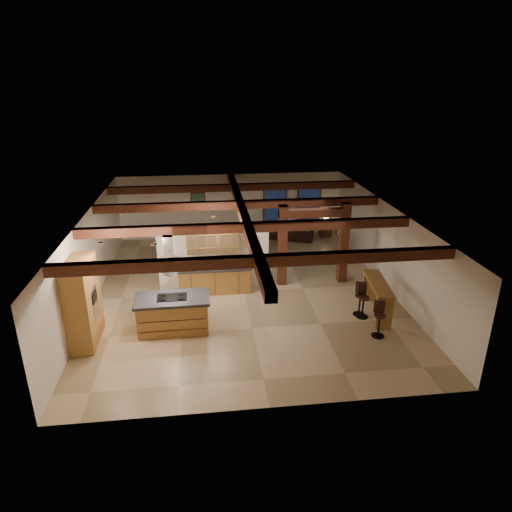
{
  "coord_description": "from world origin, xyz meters",
  "views": [
    {
      "loc": [
        -1.3,
        -14.19,
        6.93
      ],
      "look_at": [
        0.47,
        0.5,
        1.11
      ],
      "focal_mm": 32.0,
      "sensor_mm": 36.0,
      "label": 1
    }
  ],
  "objects": [
    {
      "name": "bar_counter",
      "position": [
        3.94,
        -2.08,
        0.73
      ],
      "size": [
        0.78,
        2.11,
        1.08
      ],
      "color": "olive",
      "rests_on": "ground"
    },
    {
      "name": "bar_stool_b",
      "position": [
        3.41,
        -2.03,
        0.54
      ],
      "size": [
        0.39,
        0.4,
        1.06
      ],
      "color": "black",
      "rests_on": "ground"
    },
    {
      "name": "pantry_cabinet",
      "position": [
        -4.67,
        -2.6,
        1.2
      ],
      "size": [
        0.67,
        1.6,
        2.4
      ],
      "color": "olive",
      "rests_on": "ground"
    },
    {
      "name": "upper_display_cabinet",
      "position": [
        -1.0,
        0.31,
        1.85
      ],
      "size": [
        1.8,
        0.36,
        0.95
      ],
      "color": "olive",
      "rests_on": "partition_wall"
    },
    {
      "name": "dining_table",
      "position": [
        -0.38,
        2.31,
        0.31
      ],
      "size": [
        2.0,
        1.56,
        0.62
      ],
      "primitive_type": "imported",
      "rotation": [
        0.0,
        0.0,
        -0.38
      ],
      "color": "#37170D",
      "rests_on": "ground"
    },
    {
      "name": "sofa",
      "position": [
        2.66,
        5.23,
        0.3
      ],
      "size": [
        2.18,
        1.48,
        0.59
      ],
      "primitive_type": "imported",
      "rotation": [
        0.0,
        0.0,
        2.77
      ],
      "color": "black",
      "rests_on": "ground"
    },
    {
      "name": "table_lamp",
      "position": [
        4.31,
        5.4,
        0.83
      ],
      "size": [
        0.28,
        0.28,
        0.32
      ],
      "color": "black",
      "rests_on": "side_table"
    },
    {
      "name": "side_table",
      "position": [
        4.31,
        5.4,
        0.3
      ],
      "size": [
        0.52,
        0.52,
        0.6
      ],
      "primitive_type": "cube",
      "rotation": [
        0.0,
        0.0,
        0.08
      ],
      "color": "#3F170F",
      "rests_on": "ground"
    },
    {
      "name": "back_windows",
      "position": [
        2.8,
        5.93,
        1.5
      ],
      "size": [
        2.7,
        0.07,
        1.7
      ],
      "color": "#3F170F",
      "rests_on": "room_walls"
    },
    {
      "name": "microwave",
      "position": [
        -0.32,
        0.11,
        1.07
      ],
      "size": [
        0.55,
        0.46,
        0.26
      ],
      "primitive_type": "imported",
      "rotation": [
        0.0,
        0.0,
        3.49
      ],
      "color": "#B1B0B5",
      "rests_on": "back_counter"
    },
    {
      "name": "bar_stool_c",
      "position": [
        3.45,
        -2.19,
        0.54
      ],
      "size": [
        0.37,
        0.38,
        1.05
      ],
      "color": "black",
      "rests_on": "ground"
    },
    {
      "name": "room_walls",
      "position": [
        0.0,
        0.0,
        1.78
      ],
      "size": [
        12.0,
        12.0,
        12.0
      ],
      "color": "silver",
      "rests_on": "ground"
    },
    {
      "name": "bar_stool_a",
      "position": [
        3.53,
        -3.32,
        0.54
      ],
      "size": [
        0.37,
        0.38,
        1.06
      ],
      "color": "black",
      "rests_on": "ground"
    },
    {
      "name": "range_hood",
      "position": [
        -2.29,
        -2.26,
        1.78
      ],
      "size": [
        1.1,
        1.1,
        1.4
      ],
      "color": "silver",
      "rests_on": "room_walls"
    },
    {
      "name": "ground",
      "position": [
        0.0,
        0.0,
        0.0
      ],
      "size": [
        12.0,
        12.0,
        0.0
      ],
      "primitive_type": "plane",
      "color": "tan",
      "rests_on": "ground"
    },
    {
      "name": "recessed_cans",
      "position": [
        -2.53,
        -1.93,
        2.87
      ],
      "size": [
        3.16,
        2.46,
        0.03
      ],
      "color": "silver",
      "rests_on": "room_walls"
    },
    {
      "name": "back_counter",
      "position": [
        -1.0,
        0.11,
        0.48
      ],
      "size": [
        2.5,
        0.66,
        0.94
      ],
      "color": "olive",
      "rests_on": "ground"
    },
    {
      "name": "dining_chairs",
      "position": [
        -0.38,
        2.31,
        0.59
      ],
      "size": [
        2.19,
        2.19,
        1.16
      ],
      "color": "#3F170F",
      "rests_on": "ground"
    },
    {
      "name": "timber_posts",
      "position": [
        2.5,
        0.5,
        1.76
      ],
      "size": [
        2.5,
        0.3,
        2.9
      ],
      "color": "#3F170F",
      "rests_on": "ground"
    },
    {
      "name": "framed_art",
      "position": [
        -1.5,
        5.94,
        1.7
      ],
      "size": [
        0.65,
        0.05,
        0.85
      ],
      "color": "#3F170F",
      "rests_on": "room_walls"
    },
    {
      "name": "ceiling_beams",
      "position": [
        0.0,
        0.0,
        2.76
      ],
      "size": [
        10.0,
        12.0,
        0.28
      ],
      "color": "#3F170F",
      "rests_on": "room_walls"
    },
    {
      "name": "partition_wall",
      "position": [
        -1.0,
        0.5,
        1.1
      ],
      "size": [
        3.8,
        0.18,
        2.2
      ],
      "primitive_type": "cube",
      "color": "silver",
      "rests_on": "ground"
    },
    {
      "name": "kitchen_island",
      "position": [
        -2.29,
        -2.26,
        0.53
      ],
      "size": [
        2.15,
        1.16,
        1.06
      ],
      "color": "olive",
      "rests_on": "ground"
    }
  ]
}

